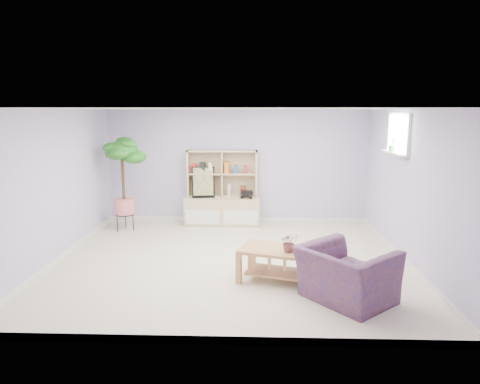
{
  "coord_description": "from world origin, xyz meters",
  "views": [
    {
      "loc": [
        0.37,
        -6.52,
        2.37
      ],
      "look_at": [
        0.13,
        0.49,
        1.03
      ],
      "focal_mm": 32.0,
      "sensor_mm": 36.0,
      "label": 1
    }
  ],
  "objects_px": {
    "storage_unit": "(222,188)",
    "coffee_table": "(282,265)",
    "armchair": "(346,271)",
    "floor_tree": "(123,184)"
  },
  "relations": [
    {
      "from": "storage_unit",
      "to": "floor_tree",
      "type": "distance_m",
      "value": 1.99
    },
    {
      "from": "floor_tree",
      "to": "armchair",
      "type": "xyz_separation_m",
      "value": [
        3.76,
        -3.14,
        -0.54
      ]
    },
    {
      "from": "floor_tree",
      "to": "armchair",
      "type": "relative_size",
      "value": 1.75
    },
    {
      "from": "coffee_table",
      "to": "armchair",
      "type": "bearing_deg",
      "value": -21.73
    },
    {
      "from": "storage_unit",
      "to": "coffee_table",
      "type": "relative_size",
      "value": 1.35
    },
    {
      "from": "storage_unit",
      "to": "armchair",
      "type": "distance_m",
      "value": 4.09
    },
    {
      "from": "storage_unit",
      "to": "coffee_table",
      "type": "height_order",
      "value": "storage_unit"
    },
    {
      "from": "coffee_table",
      "to": "armchair",
      "type": "distance_m",
      "value": 0.99
    },
    {
      "from": "floor_tree",
      "to": "coffee_table",
      "type": "bearing_deg",
      "value": -40.26
    },
    {
      "from": "coffee_table",
      "to": "armchair",
      "type": "height_order",
      "value": "armchair"
    }
  ]
}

